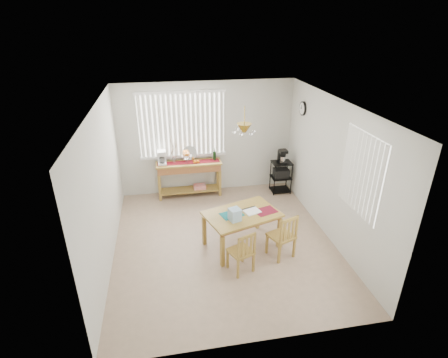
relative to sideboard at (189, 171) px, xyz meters
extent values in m
cube|color=tan|center=(0.44, -2.02, -0.63)|extent=(4.00, 4.50, 0.01)
cube|color=silver|center=(0.44, 0.28, 0.68)|extent=(4.00, 0.10, 2.60)
cube|color=silver|center=(0.44, -4.32, 0.68)|extent=(4.00, 0.10, 2.60)
cube|color=silver|center=(-1.61, -2.02, 0.68)|extent=(0.10, 4.50, 2.60)
cube|color=silver|center=(2.49, -2.02, 0.68)|extent=(0.10, 4.50, 2.60)
cube|color=white|center=(0.44, -2.02, 2.03)|extent=(4.00, 4.50, 0.10)
cube|color=white|center=(-0.11, 0.22, 1.03)|extent=(1.90, 0.01, 1.40)
cube|color=white|center=(-1.00, 0.21, 1.03)|extent=(0.07, 0.03, 1.40)
cube|color=white|center=(-0.90, 0.21, 1.03)|extent=(0.07, 0.03, 1.40)
cube|color=white|center=(-0.79, 0.21, 1.03)|extent=(0.07, 0.03, 1.40)
cube|color=white|center=(-0.69, 0.21, 1.03)|extent=(0.07, 0.03, 1.40)
cube|color=white|center=(-0.58, 0.21, 1.03)|extent=(0.07, 0.03, 1.40)
cube|color=white|center=(-0.48, 0.21, 1.03)|extent=(0.07, 0.03, 1.40)
cube|color=white|center=(-0.37, 0.21, 1.03)|extent=(0.07, 0.03, 1.40)
cube|color=white|center=(-0.27, 0.21, 1.03)|extent=(0.07, 0.03, 1.40)
cube|color=white|center=(-0.16, 0.21, 1.03)|extent=(0.07, 0.03, 1.40)
cube|color=white|center=(-0.05, 0.21, 1.03)|extent=(0.07, 0.03, 1.40)
cube|color=white|center=(0.05, 0.21, 1.03)|extent=(0.07, 0.03, 1.40)
cube|color=white|center=(0.16, 0.21, 1.03)|extent=(0.07, 0.03, 1.40)
cube|color=white|center=(0.26, 0.21, 1.03)|extent=(0.07, 0.03, 1.40)
cube|color=white|center=(0.37, 0.21, 1.03)|extent=(0.07, 0.03, 1.40)
cube|color=white|center=(0.47, 0.21, 1.03)|extent=(0.07, 0.03, 1.40)
cube|color=white|center=(0.58, 0.21, 1.03)|extent=(0.07, 0.03, 1.40)
cube|color=white|center=(0.68, 0.21, 1.03)|extent=(0.07, 0.03, 1.40)
cube|color=white|center=(0.79, 0.21, 1.03)|extent=(0.07, 0.03, 1.40)
cube|color=white|center=(-0.11, 0.20, 0.30)|extent=(1.98, 0.06, 0.06)
cube|color=white|center=(-0.11, 0.20, 1.76)|extent=(1.98, 0.06, 0.06)
cube|color=white|center=(2.44, -2.92, 1.03)|extent=(0.01, 1.10, 1.30)
cube|color=white|center=(2.43, -3.42, 1.03)|extent=(0.03, 0.07, 1.30)
cube|color=white|center=(2.43, -3.31, 1.03)|extent=(0.03, 0.07, 1.30)
cube|color=white|center=(2.43, -3.20, 1.03)|extent=(0.03, 0.07, 1.30)
cube|color=white|center=(2.43, -3.09, 1.03)|extent=(0.03, 0.07, 1.30)
cube|color=white|center=(2.43, -2.98, 1.03)|extent=(0.03, 0.07, 1.30)
cube|color=white|center=(2.43, -2.87, 1.03)|extent=(0.03, 0.07, 1.30)
cube|color=white|center=(2.43, -2.76, 1.03)|extent=(0.03, 0.07, 1.30)
cube|color=white|center=(2.43, -2.65, 1.03)|extent=(0.03, 0.07, 1.30)
cube|color=white|center=(2.43, -2.54, 1.03)|extent=(0.03, 0.07, 1.30)
cube|color=white|center=(2.43, -2.43, 1.03)|extent=(0.03, 0.07, 1.30)
cylinder|color=black|center=(2.42, -0.47, 1.46)|extent=(0.04, 0.30, 0.30)
cylinder|color=white|center=(2.40, -0.47, 1.46)|extent=(0.01, 0.25, 0.25)
cylinder|color=olive|center=(0.74, -2.17, 1.81)|extent=(0.01, 0.01, 0.34)
cone|color=olive|center=(0.74, -2.17, 1.63)|extent=(0.24, 0.24, 0.14)
sphere|color=white|center=(0.90, -2.17, 1.57)|extent=(0.05, 0.05, 0.05)
sphere|color=white|center=(0.82, -2.03, 1.57)|extent=(0.05, 0.05, 0.05)
sphere|color=white|center=(0.66, -2.03, 1.57)|extent=(0.05, 0.05, 0.05)
sphere|color=white|center=(0.58, -2.17, 1.57)|extent=(0.05, 0.05, 0.05)
sphere|color=white|center=(0.66, -2.31, 1.57)|extent=(0.05, 0.05, 0.05)
sphere|color=white|center=(0.82, -2.31, 1.57)|extent=(0.05, 0.05, 0.05)
cube|color=#A68338|center=(-0.01, 0.00, 0.19)|extent=(1.48, 0.42, 0.04)
cube|color=#A06134|center=(-0.01, 0.00, 0.09)|extent=(1.42, 0.38, 0.15)
cube|color=#A68338|center=(-0.70, -0.16, -0.31)|extent=(0.06, 0.06, 0.64)
cube|color=#A68338|center=(0.68, -0.16, -0.31)|extent=(0.06, 0.06, 0.64)
cube|color=#A68338|center=(-0.70, 0.16, -0.31)|extent=(0.06, 0.06, 0.64)
cube|color=#A68338|center=(0.68, 0.16, -0.31)|extent=(0.06, 0.06, 0.64)
cube|color=#A68338|center=(-0.01, 0.00, -0.49)|extent=(1.37, 0.36, 0.03)
cube|color=red|center=(0.22, 0.00, -0.43)|extent=(0.28, 0.20, 0.09)
cube|color=maroon|center=(-0.01, 0.00, 0.21)|extent=(1.41, 0.23, 0.01)
cube|color=white|center=(-0.60, 0.00, 0.23)|extent=(0.18, 0.22, 0.05)
cube|color=white|center=(-0.60, 0.07, 0.35)|extent=(0.18, 0.07, 0.28)
cube|color=white|center=(-0.60, -0.02, 0.50)|extent=(0.18, 0.20, 0.06)
cylinder|color=white|center=(-0.60, -0.03, 0.31)|extent=(0.12, 0.12, 0.12)
cylinder|color=white|center=(-0.06, -0.02, 0.25)|extent=(0.05, 0.05, 0.09)
cone|color=white|center=(-0.06, -0.02, 0.34)|extent=(0.24, 0.24, 0.08)
sphere|color=#B83418|center=(-0.01, -0.02, 0.42)|extent=(0.07, 0.07, 0.07)
sphere|color=#B83418|center=(-0.03, 0.02, 0.42)|extent=(0.07, 0.07, 0.07)
sphere|color=#B83418|center=(-0.08, 0.02, 0.42)|extent=(0.07, 0.07, 0.07)
sphere|color=#B83418|center=(-0.10, -0.02, 0.42)|extent=(0.07, 0.07, 0.07)
sphere|color=#B83418|center=(-0.08, -0.06, 0.42)|extent=(0.07, 0.07, 0.07)
sphere|color=#B83418|center=(-0.03, -0.06, 0.42)|extent=(0.07, 0.07, 0.07)
sphere|color=orange|center=(0.12, -0.07, 0.24)|extent=(0.07, 0.07, 0.07)
sphere|color=orange|center=(0.19, -0.07, 0.24)|extent=(0.07, 0.07, 0.07)
cylinder|color=silver|center=(0.04, 0.17, 0.37)|extent=(0.33, 0.08, 0.33)
cylinder|color=white|center=(-0.33, 0.05, 0.27)|extent=(0.07, 0.07, 0.13)
cylinder|color=#4C3823|center=(-0.33, 0.05, 0.55)|extent=(0.08, 0.04, 0.41)
cylinder|color=#4C3823|center=(-0.33, 0.05, 0.57)|extent=(0.13, 0.06, 0.45)
cylinder|color=#4C3823|center=(-0.33, 0.05, 0.52)|extent=(0.16, 0.07, 0.33)
cylinder|color=#4C3823|center=(-0.33, 0.05, 0.59)|extent=(0.05, 0.03, 0.51)
cylinder|color=#4C3823|center=(-0.33, 0.05, 0.51)|extent=(0.20, 0.09, 0.29)
cylinder|color=black|center=(0.59, 0.05, 0.31)|extent=(0.07, 0.07, 0.21)
cylinder|color=black|center=(0.59, 0.05, 0.46)|extent=(0.03, 0.03, 0.07)
cylinder|color=black|center=(1.93, -0.38, -0.24)|extent=(0.02, 0.02, 0.77)
cylinder|color=black|center=(2.35, -0.38, -0.24)|extent=(0.02, 0.02, 0.77)
cylinder|color=black|center=(1.93, -0.05, -0.24)|extent=(0.02, 0.02, 0.77)
cylinder|color=black|center=(2.35, -0.05, -0.24)|extent=(0.02, 0.02, 0.77)
cube|color=black|center=(2.14, -0.21, 0.13)|extent=(0.45, 0.36, 0.03)
cube|color=black|center=(2.14, -0.21, -0.24)|extent=(0.45, 0.36, 0.02)
cube|color=black|center=(2.14, -0.21, -0.57)|extent=(0.45, 0.36, 0.02)
cube|color=black|center=(2.14, -0.21, -0.13)|extent=(0.34, 0.27, 0.20)
cube|color=black|center=(2.14, -0.23, 0.16)|extent=(0.18, 0.22, 0.05)
cube|color=black|center=(2.14, -0.16, 0.28)|extent=(0.18, 0.07, 0.27)
cube|color=black|center=(2.14, -0.23, 0.43)|extent=(0.18, 0.20, 0.06)
cylinder|color=silver|center=(2.14, -0.24, 0.25)|extent=(0.12, 0.12, 0.12)
cube|color=#A68338|center=(0.74, -2.17, 0.04)|extent=(1.47, 1.17, 0.04)
cube|color=#A06134|center=(0.74, -2.17, 0.00)|extent=(1.35, 1.06, 0.05)
cube|color=#A68338|center=(0.30, -2.69, -0.33)|extent=(0.08, 0.08, 0.59)
cube|color=#A68338|center=(1.41, -2.33, -0.33)|extent=(0.08, 0.08, 0.59)
cube|color=#A68338|center=(0.08, -2.01, -0.33)|extent=(0.08, 0.08, 0.59)
cube|color=#A68338|center=(1.19, -1.65, -0.33)|extent=(0.08, 0.08, 0.59)
cube|color=#146A72|center=(0.55, -2.18, 0.06)|extent=(0.45, 0.38, 0.01)
cube|color=maroon|center=(1.17, -2.17, 0.06)|extent=(0.45, 0.38, 0.01)
cube|color=white|center=(0.93, -2.16, 0.07)|extent=(0.33, 0.29, 0.02)
cube|color=black|center=(0.89, -2.04, 0.07)|extent=(0.27, 0.11, 0.03)
cube|color=#90B6D2|center=(0.57, -2.37, 0.17)|extent=(0.23, 0.23, 0.22)
cube|color=#A68338|center=(0.57, -2.83, -0.26)|extent=(0.47, 0.47, 0.03)
cube|color=#A68338|center=(0.66, -2.63, -0.45)|extent=(0.04, 0.04, 0.35)
cube|color=#A68338|center=(0.37, -2.75, -0.45)|extent=(0.04, 0.04, 0.35)
cube|color=#A68338|center=(0.77, -2.92, -0.45)|extent=(0.04, 0.04, 0.35)
cube|color=#A68338|center=(0.49, -3.04, -0.45)|extent=(0.04, 0.04, 0.35)
cube|color=#A68338|center=(0.78, -2.93, -0.04)|extent=(0.04, 0.04, 0.39)
cube|color=#A68338|center=(0.49, -3.04, -0.04)|extent=(0.04, 0.04, 0.39)
cube|color=#A68338|center=(0.64, -2.99, 0.13)|extent=(0.31, 0.15, 0.05)
cube|color=#A68338|center=(0.71, -2.95, -0.06)|extent=(0.04, 0.03, 0.31)
cube|color=#A68338|center=(0.64, -2.99, -0.06)|extent=(0.04, 0.03, 0.31)
cube|color=#A68338|center=(0.56, -3.02, -0.06)|extent=(0.04, 0.03, 0.31)
cube|color=#A68338|center=(1.35, -2.57, -0.22)|extent=(0.51, 0.51, 0.04)
cube|color=#A68338|center=(1.45, -2.36, -0.43)|extent=(0.05, 0.05, 0.38)
cube|color=#A68338|center=(1.13, -2.48, -0.43)|extent=(0.05, 0.05, 0.38)
cube|color=#A68338|center=(1.57, -2.67, -0.43)|extent=(0.05, 0.05, 0.38)
cube|color=#A68338|center=(1.26, -2.79, -0.43)|extent=(0.05, 0.05, 0.38)
cube|color=#A68338|center=(1.57, -2.68, 0.01)|extent=(0.04, 0.04, 0.43)
cube|color=#A68338|center=(1.26, -2.80, 0.01)|extent=(0.04, 0.04, 0.43)
cube|color=#A68338|center=(1.42, -2.74, 0.20)|extent=(0.34, 0.16, 0.06)
cube|color=#A68338|center=(1.50, -2.70, -0.01)|extent=(0.04, 0.03, 0.34)
cube|color=#A68338|center=(1.42, -2.74, -0.01)|extent=(0.04, 0.03, 0.34)
cube|color=#A68338|center=(1.33, -2.77, -0.01)|extent=(0.04, 0.03, 0.34)
camera|label=1|loc=(-0.52, -7.37, 3.24)|focal=28.00mm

